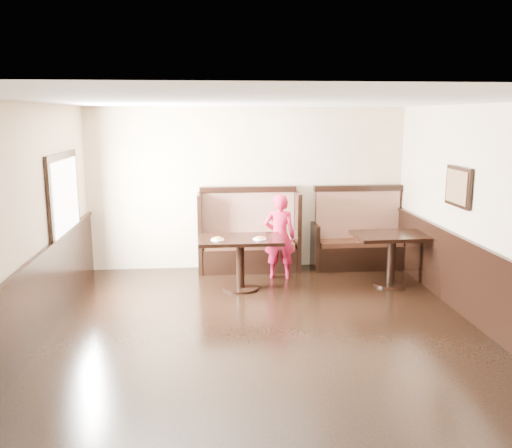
{
  "coord_description": "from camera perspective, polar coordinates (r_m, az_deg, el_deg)",
  "views": [
    {
      "loc": [
        -0.7,
        -5.85,
        2.66
      ],
      "look_at": [
        0.04,
        2.35,
        1.0
      ],
      "focal_mm": 38.0,
      "sensor_mm": 36.0,
      "label": 1
    }
  ],
  "objects": [
    {
      "name": "booth_main",
      "position": [
        9.41,
        -0.78,
        -1.7
      ],
      "size": [
        1.75,
        0.72,
        1.45
      ],
      "color": "black",
      "rests_on": "ground"
    },
    {
      "name": "table_neighbor",
      "position": [
        8.81,
        14.1,
        -2.35
      ],
      "size": [
        1.22,
        0.83,
        0.83
      ],
      "rotation": [
        0.0,
        0.0,
        0.04
      ],
      "color": "black",
      "rests_on": "ground"
    },
    {
      "name": "booth_neighbor",
      "position": [
        9.76,
        10.71,
        -1.7
      ],
      "size": [
        1.65,
        0.72,
        1.45
      ],
      "color": "black",
      "rests_on": "ground"
    },
    {
      "name": "child",
      "position": [
        8.89,
        2.5,
        -1.31
      ],
      "size": [
        0.56,
        0.4,
        1.41
      ],
      "primitive_type": "imported",
      "rotation": [
        0.0,
        0.0,
        3.0
      ],
      "color": "#AE1234",
      "rests_on": "ground"
    },
    {
      "name": "table_main",
      "position": [
        8.33,
        -1.66,
        -2.75
      ],
      "size": [
        1.28,
        0.8,
        0.82
      ],
      "rotation": [
        0.0,
        0.0,
        -0.0
      ],
      "color": "black",
      "rests_on": "ground"
    },
    {
      "name": "room_shell",
      "position": [
        6.46,
        -1.37,
        -6.56
      ],
      "size": [
        7.0,
        7.0,
        7.0
      ],
      "color": "beige",
      "rests_on": "ground"
    },
    {
      "name": "pizza_plate_left",
      "position": [
        8.17,
        -4.08,
        -1.58
      ],
      "size": [
        0.2,
        0.2,
        0.04
      ],
      "color": "white",
      "rests_on": "table_main"
    },
    {
      "name": "pizza_plate_right",
      "position": [
        8.18,
        0.39,
        -1.52
      ],
      "size": [
        0.21,
        0.21,
        0.04
      ],
      "color": "white",
      "rests_on": "table_main"
    },
    {
      "name": "ground",
      "position": [
        6.46,
        1.54,
        -12.91
      ],
      "size": [
        7.0,
        7.0,
        0.0
      ],
      "primitive_type": "plane",
      "color": "black",
      "rests_on": "ground"
    }
  ]
}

